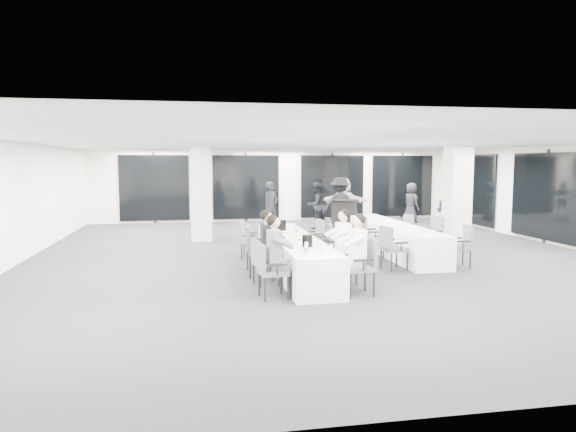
{
  "coord_description": "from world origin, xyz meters",
  "views": [
    {
      "loc": [
        -2.95,
        -12.17,
        2.33
      ],
      "look_at": [
        -0.8,
        -0.2,
        1.05
      ],
      "focal_mm": 32.0,
      "sensor_mm": 36.0,
      "label": 1
    }
  ],
  "objects_px": {
    "banquet_table_main": "(294,255)",
    "chair_main_left_second": "(262,259)",
    "standing_guest_a": "(271,203)",
    "cocktail_table": "(344,219)",
    "standing_guest_h": "(448,209)",
    "ice_bucket_far": "(281,225)",
    "chair_main_right_second": "(348,256)",
    "standing_guest_g": "(204,197)",
    "chair_side_right_near": "(462,243)",
    "chair_side_right_far": "(405,228)",
    "standing_guest_e": "(411,200)",
    "chair_main_right_mid": "(335,247)",
    "standing_guest_b": "(316,202)",
    "chair_main_left_near": "(269,267)",
    "chair_main_left_mid": "(256,247)",
    "chair_main_left_far": "(247,237)",
    "standing_guest_c": "(340,201)",
    "chair_side_right_mid": "(432,233)",
    "chair_main_right_near": "(363,262)",
    "chair_side_left_near": "(391,245)",
    "chair_main_right_fourth": "(325,242)",
    "standing_guest_f": "(344,199)",
    "chair_main_left_fourth": "(253,245)",
    "banquet_table_side": "(392,238)",
    "chair_main_right_far": "(315,236)",
    "chair_side_left_mid": "(369,234)",
    "ice_bucket_near": "(307,241)",
    "chair_side_left_far": "(350,229)",
    "standing_guest_d": "(347,202)"
  },
  "relations": [
    {
      "from": "banquet_table_main",
      "to": "chair_main_left_second",
      "type": "xyz_separation_m",
      "value": [
        -0.83,
        -1.08,
        0.13
      ]
    },
    {
      "from": "standing_guest_a",
      "to": "cocktail_table",
      "type": "bearing_deg",
      "value": -88.95
    },
    {
      "from": "standing_guest_h",
      "to": "ice_bucket_far",
      "type": "relative_size",
      "value": 7.34
    },
    {
      "from": "chair_main_right_second",
      "to": "standing_guest_g",
      "type": "height_order",
      "value": "standing_guest_g"
    },
    {
      "from": "chair_side_right_near",
      "to": "ice_bucket_far",
      "type": "height_order",
      "value": "ice_bucket_far"
    },
    {
      "from": "chair_side_right_far",
      "to": "standing_guest_e",
      "type": "distance_m",
      "value": 5.67
    },
    {
      "from": "chair_main_right_mid",
      "to": "standing_guest_b",
      "type": "distance_m",
      "value": 7.22
    },
    {
      "from": "chair_main_left_near",
      "to": "chair_main_left_second",
      "type": "bearing_deg",
      "value": 172.53
    },
    {
      "from": "chair_main_left_mid",
      "to": "chair_main_left_far",
      "type": "height_order",
      "value": "chair_main_left_mid"
    },
    {
      "from": "standing_guest_a",
      "to": "standing_guest_g",
      "type": "xyz_separation_m",
      "value": [
        -2.22,
        2.09,
        0.09
      ]
    },
    {
      "from": "chair_main_left_near",
      "to": "standing_guest_e",
      "type": "height_order",
      "value": "standing_guest_e"
    },
    {
      "from": "chair_main_left_mid",
      "to": "standing_guest_c",
      "type": "bearing_deg",
      "value": 156.16
    },
    {
      "from": "chair_side_right_far",
      "to": "standing_guest_e",
      "type": "height_order",
      "value": "standing_guest_e"
    },
    {
      "from": "chair_side_right_mid",
      "to": "standing_guest_h",
      "type": "bearing_deg",
      "value": -44.13
    },
    {
      "from": "chair_main_left_second",
      "to": "ice_bucket_far",
      "type": "height_order",
      "value": "ice_bucket_far"
    },
    {
      "from": "standing_guest_b",
      "to": "standing_guest_h",
      "type": "distance_m",
      "value": 4.59
    },
    {
      "from": "banquet_table_main",
      "to": "chair_main_left_second",
      "type": "height_order",
      "value": "chair_main_left_second"
    },
    {
      "from": "chair_side_right_near",
      "to": "cocktail_table",
      "type": "bearing_deg",
      "value": 23.02
    },
    {
      "from": "chair_main_right_near",
      "to": "chair_side_left_near",
      "type": "bearing_deg",
      "value": -35.87
    },
    {
      "from": "chair_main_right_fourth",
      "to": "standing_guest_e",
      "type": "xyz_separation_m",
      "value": [
        5.34,
        7.42,
        0.34
      ]
    },
    {
      "from": "chair_main_left_near",
      "to": "chair_main_right_mid",
      "type": "xyz_separation_m",
      "value": [
        1.67,
        1.82,
        -0.0
      ]
    },
    {
      "from": "chair_main_left_mid",
      "to": "chair_side_right_near",
      "type": "height_order",
      "value": "chair_main_left_mid"
    },
    {
      "from": "chair_main_left_second",
      "to": "chair_side_right_far",
      "type": "height_order",
      "value": "chair_main_left_second"
    },
    {
      "from": "chair_side_right_near",
      "to": "chair_side_right_mid",
      "type": "relative_size",
      "value": 0.96
    },
    {
      "from": "standing_guest_f",
      "to": "chair_main_left_fourth",
      "type": "bearing_deg",
      "value": 76.37
    },
    {
      "from": "chair_main_right_second",
      "to": "chair_side_right_far",
      "type": "xyz_separation_m",
      "value": [
        2.92,
        4.11,
        -0.03
      ]
    },
    {
      "from": "banquet_table_side",
      "to": "standing_guest_c",
      "type": "height_order",
      "value": "standing_guest_c"
    },
    {
      "from": "chair_main_right_far",
      "to": "chair_side_left_mid",
      "type": "distance_m",
      "value": 1.3
    },
    {
      "from": "chair_main_left_second",
      "to": "ice_bucket_near",
      "type": "relative_size",
      "value": 3.91
    },
    {
      "from": "chair_side_right_near",
      "to": "chair_main_left_mid",
      "type": "bearing_deg",
      "value": 97.45
    },
    {
      "from": "banquet_table_side",
      "to": "ice_bucket_near",
      "type": "relative_size",
      "value": 22.02
    },
    {
      "from": "banquet_table_side",
      "to": "chair_main_right_mid",
      "type": "xyz_separation_m",
      "value": [
        -2.09,
        -2.03,
        0.17
      ]
    },
    {
      "from": "banquet_table_main",
      "to": "standing_guest_h",
      "type": "xyz_separation_m",
      "value": [
        5.47,
        3.79,
        0.55
      ]
    },
    {
      "from": "cocktail_table",
      "to": "chair_main_right_far",
      "type": "height_order",
      "value": "cocktail_table"
    },
    {
      "from": "standing_guest_f",
      "to": "ice_bucket_far",
      "type": "height_order",
      "value": "standing_guest_f"
    },
    {
      "from": "chair_side_left_mid",
      "to": "chair_side_left_far",
      "type": "height_order",
      "value": "chair_side_left_mid"
    },
    {
      "from": "chair_side_right_mid",
      "to": "standing_guest_a",
      "type": "relative_size",
      "value": 0.52
    },
    {
      "from": "chair_side_left_far",
      "to": "ice_bucket_near",
      "type": "height_order",
      "value": "ice_bucket_near"
    },
    {
      "from": "banquet_table_main",
      "to": "chair_main_right_mid",
      "type": "distance_m",
      "value": 0.86
    },
    {
      "from": "chair_main_right_near",
      "to": "ice_bucket_near",
      "type": "height_order",
      "value": "chair_main_right_near"
    },
    {
      "from": "chair_main_left_near",
      "to": "chair_side_left_far",
      "type": "height_order",
      "value": "chair_main_left_near"
    },
    {
      "from": "chair_main_left_near",
      "to": "cocktail_table",
      "type": "bearing_deg",
      "value": 146.23
    },
    {
      "from": "banquet_table_side",
      "to": "chair_main_left_second",
      "type": "height_order",
      "value": "chair_main_left_second"
    },
    {
      "from": "chair_main_left_mid",
      "to": "standing_guest_e",
      "type": "bearing_deg",
      "value": 145.76
    },
    {
      "from": "chair_main_left_mid",
      "to": "chair_main_right_second",
      "type": "height_order",
      "value": "chair_main_left_mid"
    },
    {
      "from": "chair_main_right_mid",
      "to": "chair_main_right_fourth",
      "type": "bearing_deg",
      "value": 1.34
    },
    {
      "from": "standing_guest_a",
      "to": "chair_side_right_near",
      "type": "bearing_deg",
      "value": -102.82
    },
    {
      "from": "standing_guest_e",
      "to": "ice_bucket_far",
      "type": "relative_size",
      "value": 6.92
    },
    {
      "from": "banquet_table_main",
      "to": "chair_main_left_fourth",
      "type": "bearing_deg",
      "value": 147.32
    },
    {
      "from": "standing_guest_d",
      "to": "chair_side_right_mid",
      "type": "bearing_deg",
      "value": 48.5
    }
  ]
}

